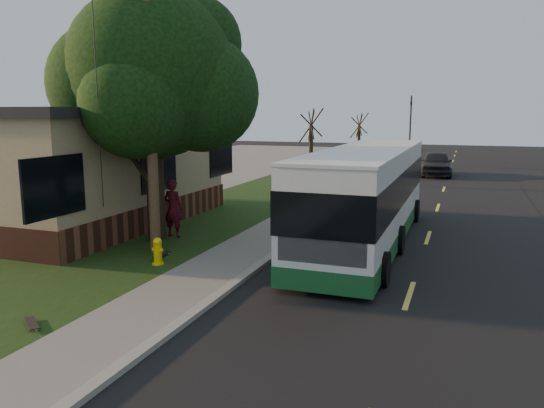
{
  "coord_description": "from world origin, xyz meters",
  "views": [
    {
      "loc": [
        5.02,
        -11.88,
        4.1
      ],
      "look_at": [
        -0.15,
        2.25,
        1.5
      ],
      "focal_mm": 35.0,
      "sensor_mm": 36.0,
      "label": 1
    }
  ],
  "objects_px": {
    "utility_pole": "(150,93)",
    "distant_car": "(436,163)",
    "transit_bus": "(367,194)",
    "traffic_signal": "(410,124)",
    "skateboarder": "(173,208)",
    "fire_hydrant": "(158,251)",
    "bare_tree_far": "(359,139)",
    "bare_tree_near": "(311,146)",
    "skateboard_spare": "(31,323)",
    "leafy_tree": "(155,78)",
    "skateboard_main": "(162,255)",
    "dumpster": "(135,188)"
  },
  "relations": [
    {
      "from": "dumpster",
      "to": "transit_bus",
      "type": "bearing_deg",
      "value": -21.24
    },
    {
      "from": "distant_car",
      "to": "dumpster",
      "type": "bearing_deg",
      "value": -132.55
    },
    {
      "from": "bare_tree_far",
      "to": "skateboard_main",
      "type": "xyz_separation_m",
      "value": [
        0.08,
        -29.29,
        -1.88
      ]
    },
    {
      "from": "fire_hydrant",
      "to": "bare_tree_near",
      "type": "relative_size",
      "value": 0.17
    },
    {
      "from": "leafy_tree",
      "to": "transit_bus",
      "type": "xyz_separation_m",
      "value": [
        6.35,
        1.85,
        -3.56
      ]
    },
    {
      "from": "fire_hydrant",
      "to": "dumpster",
      "type": "bearing_deg",
      "value": 127.34
    },
    {
      "from": "transit_bus",
      "to": "skateboarder",
      "type": "bearing_deg",
      "value": -165.79
    },
    {
      "from": "fire_hydrant",
      "to": "skateboard_main",
      "type": "relative_size",
      "value": 0.92
    },
    {
      "from": "utility_pole",
      "to": "skateboarder",
      "type": "height_order",
      "value": "utility_pole"
    },
    {
      "from": "bare_tree_far",
      "to": "distant_car",
      "type": "xyz_separation_m",
      "value": [
        6.22,
        -5.52,
        -1.19
      ]
    },
    {
      "from": "fire_hydrant",
      "to": "skateboard_spare",
      "type": "distance_m",
      "value": 4.46
    },
    {
      "from": "leafy_tree",
      "to": "bare_tree_near",
      "type": "relative_size",
      "value": 1.81
    },
    {
      "from": "utility_pole",
      "to": "bare_tree_near",
      "type": "distance_m",
      "value": 17.19
    },
    {
      "from": "bare_tree_far",
      "to": "fire_hydrant",
      "type": "bearing_deg",
      "value": -89.24
    },
    {
      "from": "utility_pole",
      "to": "dumpster",
      "type": "relative_size",
      "value": 6.76
    },
    {
      "from": "fire_hydrant",
      "to": "distant_car",
      "type": "height_order",
      "value": "distant_car"
    },
    {
      "from": "leafy_tree",
      "to": "dumpster",
      "type": "height_order",
      "value": "leafy_tree"
    },
    {
      "from": "transit_bus",
      "to": "leafy_tree",
      "type": "bearing_deg",
      "value": -163.74
    },
    {
      "from": "leafy_tree",
      "to": "dumpster",
      "type": "distance_m",
      "value": 9.48
    },
    {
      "from": "leafy_tree",
      "to": "bare_tree_near",
      "type": "xyz_separation_m",
      "value": [
        0.67,
        15.35,
        -3.02
      ]
    },
    {
      "from": "utility_pole",
      "to": "skateboarder",
      "type": "distance_m",
      "value": 4.15
    },
    {
      "from": "skateboard_spare",
      "to": "bare_tree_far",
      "type": "bearing_deg",
      "value": 90.64
    },
    {
      "from": "bare_tree_near",
      "to": "skateboarder",
      "type": "bearing_deg",
      "value": -91.36
    },
    {
      "from": "skateboarder",
      "to": "dumpster",
      "type": "distance_m",
      "value": 8.3
    },
    {
      "from": "leafy_tree",
      "to": "traffic_signal",
      "type": "bearing_deg",
      "value": 81.53
    },
    {
      "from": "utility_pole",
      "to": "bare_tree_far",
      "type": "xyz_separation_m",
      "value": [
        0.31,
        29.01,
        -2.63
      ]
    },
    {
      "from": "utility_pole",
      "to": "transit_bus",
      "type": "height_order",
      "value": "utility_pole"
    },
    {
      "from": "leafy_tree",
      "to": "traffic_signal",
      "type": "xyz_separation_m",
      "value": [
        4.67,
        31.35,
        -2.0
      ]
    },
    {
      "from": "skateboard_spare",
      "to": "dumpster",
      "type": "relative_size",
      "value": 0.51
    },
    {
      "from": "leafy_tree",
      "to": "skateboarder",
      "type": "bearing_deg",
      "value": 45.79
    },
    {
      "from": "skateboard_spare",
      "to": "leafy_tree",
      "type": "bearing_deg",
      "value": 102.38
    },
    {
      "from": "skateboard_spare",
      "to": "distant_car",
      "type": "distance_m",
      "value": 29.52
    },
    {
      "from": "utility_pole",
      "to": "distant_car",
      "type": "xyz_separation_m",
      "value": [
        6.53,
        23.48,
        -3.82
      ]
    },
    {
      "from": "skateboard_spare",
      "to": "utility_pole",
      "type": "bearing_deg",
      "value": 97.25
    },
    {
      "from": "bare_tree_far",
      "to": "transit_bus",
      "type": "xyz_separation_m",
      "value": [
        5.18,
        -25.5,
        -0.4
      ]
    },
    {
      "from": "fire_hydrant",
      "to": "bare_tree_far",
      "type": "bearing_deg",
      "value": 90.76
    },
    {
      "from": "utility_pole",
      "to": "bare_tree_near",
      "type": "bearing_deg",
      "value": 90.66
    },
    {
      "from": "fire_hydrant",
      "to": "utility_pole",
      "type": "distance_m",
      "value": 4.37
    },
    {
      "from": "skateboarder",
      "to": "bare_tree_near",
      "type": "bearing_deg",
      "value": -85.34
    },
    {
      "from": "transit_bus",
      "to": "distant_car",
      "type": "height_order",
      "value": "transit_bus"
    },
    {
      "from": "bare_tree_far",
      "to": "skateboard_spare",
      "type": "relative_size",
      "value": 5.83
    },
    {
      "from": "transit_bus",
      "to": "distant_car",
      "type": "relative_size",
      "value": 2.32
    },
    {
      "from": "utility_pole",
      "to": "skateboard_spare",
      "type": "bearing_deg",
      "value": -82.75
    },
    {
      "from": "leafy_tree",
      "to": "skateboard_main",
      "type": "distance_m",
      "value": 5.55
    },
    {
      "from": "bare_tree_far",
      "to": "dumpster",
      "type": "distance_m",
      "value": 21.98
    },
    {
      "from": "bare_tree_near",
      "to": "skateboard_spare",
      "type": "relative_size",
      "value": 6.23
    },
    {
      "from": "fire_hydrant",
      "to": "skateboard_spare",
      "type": "bearing_deg",
      "value": -90.17
    },
    {
      "from": "dumpster",
      "to": "skateboard_main",
      "type": "bearing_deg",
      "value": -51.69
    },
    {
      "from": "traffic_signal",
      "to": "skateboarder",
      "type": "bearing_deg",
      "value": -97.99
    },
    {
      "from": "fire_hydrant",
      "to": "skateboard_spare",
      "type": "relative_size",
      "value": 1.07
    }
  ]
}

